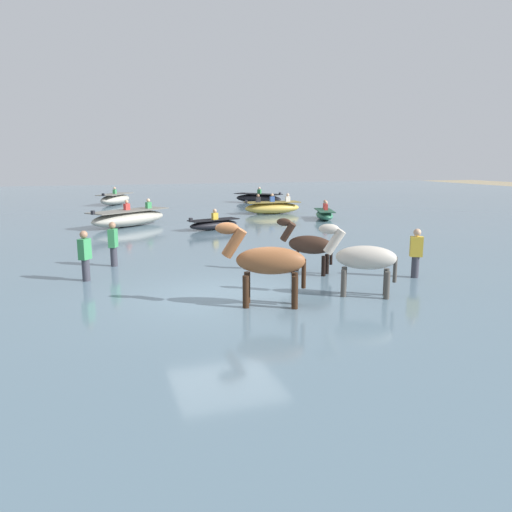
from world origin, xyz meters
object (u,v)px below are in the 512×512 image
object	(u,v)px
person_onlooker_left	(416,257)
boat_near_port	(272,208)
boat_distant_east	(324,214)
boat_distant_west	(115,199)
boat_mid_outer	(129,218)
horse_lead_pinto	(363,259)
person_onlooker_right	(85,260)
horse_trailing_dark_bay	(308,246)
boat_far_offshore	(258,198)
horse_flank_chestnut	(267,263)
boat_far_inshore	(214,224)
person_spectator_far	(113,248)

from	to	relation	value
person_onlooker_left	boat_near_port	bearing A→B (deg)	83.20
boat_distant_east	boat_distant_west	bearing A→B (deg)	128.36
boat_near_port	boat_distant_west	world-z (taller)	boat_distant_west
person_onlooker_left	boat_mid_outer	bearing A→B (deg)	115.99
horse_lead_pinto	person_onlooker_right	bearing A→B (deg)	149.67
horse_lead_pinto	horse_trailing_dark_bay	bearing A→B (deg)	94.92
horse_lead_pinto	boat_far_offshore	bearing A→B (deg)	76.71
horse_flank_chestnut	boat_distant_west	distance (m)	26.79
boat_far_inshore	person_spectator_far	distance (m)	8.23
boat_mid_outer	person_spectator_far	world-z (taller)	person_spectator_far
person_onlooker_left	boat_far_offshore	bearing A→B (deg)	81.47
boat_near_port	boat_far_offshore	world-z (taller)	boat_near_port
boat_far_offshore	boat_distant_east	bearing A→B (deg)	-89.73
boat_distant_east	boat_far_inshore	xyz separation A→B (m)	(-6.50, -1.95, -0.02)
boat_distant_west	person_spectator_far	distance (m)	21.46
boat_far_offshore	boat_far_inshore	distance (m)	14.30
horse_flank_chestnut	horse_lead_pinto	bearing A→B (deg)	1.63
person_onlooker_right	boat_far_offshore	bearing A→B (deg)	60.64
boat_distant_east	boat_far_inshore	size ratio (longest dim) A/B	1.03
person_spectator_far	person_onlooker_left	xyz separation A→B (m)	(7.60, -4.07, 0.00)
horse_flank_chestnut	person_spectator_far	distance (m)	6.06
boat_mid_outer	boat_distant_west	distance (m)	12.26
horse_lead_pinto	boat_far_inshore	distance (m)	12.02
horse_trailing_dark_bay	person_onlooker_right	size ratio (longest dim) A/B	1.11
horse_lead_pinto	horse_flank_chestnut	world-z (taller)	horse_flank_chestnut
boat_far_inshore	boat_mid_outer	distance (m)	4.28
horse_lead_pinto	horse_trailing_dark_bay	distance (m)	2.56
boat_far_inshore	boat_mid_outer	xyz separation A→B (m)	(-3.54, 2.41, 0.15)
boat_far_inshore	boat_distant_east	bearing A→B (deg)	16.67
horse_trailing_dark_bay	boat_near_port	world-z (taller)	horse_trailing_dark_bay
horse_flank_chestnut	boat_near_port	bearing A→B (deg)	69.35
boat_distant_east	person_spectator_far	size ratio (longest dim) A/B	1.62
horse_lead_pinto	horse_flank_chestnut	bearing A→B (deg)	-178.37
boat_near_port	boat_distant_west	xyz separation A→B (m)	(-8.42, 9.17, 0.02)
boat_mid_outer	person_spectator_far	distance (m)	9.24
boat_far_offshore	horse_lead_pinto	bearing A→B (deg)	-103.29
person_spectator_far	horse_trailing_dark_bay	bearing A→B (deg)	-27.78
horse_trailing_dark_bay	person_onlooker_right	world-z (taller)	horse_trailing_dark_bay
horse_flank_chestnut	boat_near_port	xyz separation A→B (m)	(6.61, 17.55, -0.59)
horse_lead_pinto	boat_near_port	world-z (taller)	horse_lead_pinto
boat_distant_east	boat_mid_outer	xyz separation A→B (m)	(-10.04, 0.46, 0.12)
boat_far_offshore	boat_distant_west	xyz separation A→B (m)	(-10.02, 1.91, 0.04)
horse_flank_chestnut	person_spectator_far	size ratio (longest dim) A/B	1.30
horse_flank_chestnut	boat_far_inshore	xyz separation A→B (m)	(1.76, 12.05, -0.70)
horse_flank_chestnut	person_spectator_far	xyz separation A→B (m)	(-2.93, 5.29, -0.39)
boat_near_port	boat_distant_east	bearing A→B (deg)	-65.18
boat_mid_outer	boat_distant_west	xyz separation A→B (m)	(-0.03, 12.26, -0.01)
person_spectator_far	person_onlooker_left	world-z (taller)	same
boat_far_offshore	person_onlooker_right	world-z (taller)	person_onlooker_right
boat_near_port	person_onlooker_left	xyz separation A→B (m)	(-1.95, -16.33, 0.20)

